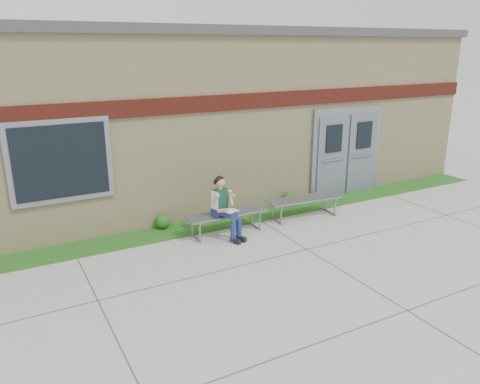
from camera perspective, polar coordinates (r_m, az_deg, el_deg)
ground at (r=8.34m, az=4.64°, el=-9.61°), size 80.00×80.00×0.00m
grass_strip at (r=10.41m, az=-3.18°, el=-3.84°), size 16.00×0.80×0.02m
school_building at (r=12.96m, az=-9.91°, el=9.73°), size 16.20×6.22×4.20m
bench_left at (r=9.79m, az=-1.66°, el=-3.11°), size 1.74×0.49×0.45m
bench_right at (r=10.79m, az=7.85°, el=-1.27°), size 1.81×0.64×0.46m
girl at (r=9.47m, az=-1.88°, el=-1.72°), size 0.54×0.79×1.29m
shrub_mid at (r=10.19m, az=-9.38°, el=-3.52°), size 0.32×0.32×0.32m
shrub_east at (r=11.59m, az=6.04°, el=-0.77°), size 0.32×0.32×0.32m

